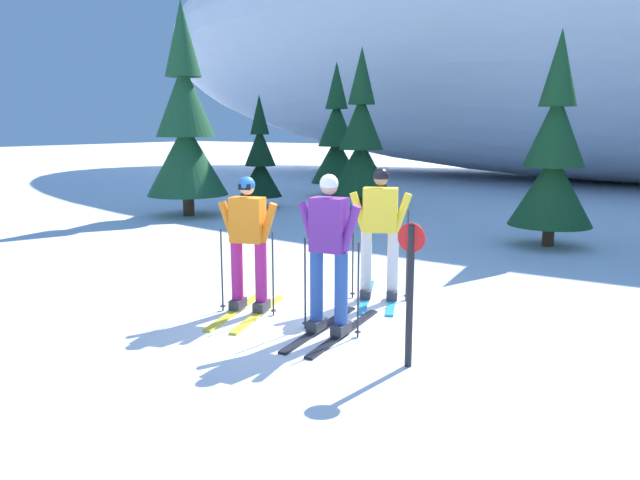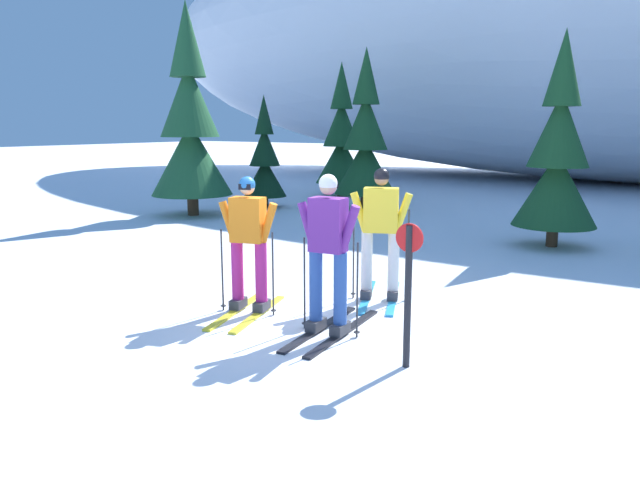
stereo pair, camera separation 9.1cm
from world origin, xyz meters
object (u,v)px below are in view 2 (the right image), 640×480
Objects in this scene: skier_purple_jacket at (328,253)px; trail_marker_post at (408,287)px; pine_tree_far_left at (190,128)px; pine_tree_center at (365,143)px; skier_yellow_jacket at (381,231)px; pine_tree_left at (265,161)px; pine_tree_center_left at (341,141)px; pine_tree_center_right at (558,158)px; skier_orange_jacket at (248,242)px.

skier_purple_jacket is 1.27× the size of trail_marker_post.
pine_tree_center is at bearing 47.37° from pine_tree_far_left.
skier_yellow_jacket is 9.75m from pine_tree_left.
pine_tree_center_right is (7.95, -5.11, -0.10)m from pine_tree_center_left.
pine_tree_left reaches higher than skier_orange_jacket.
skier_purple_jacket is 0.41× the size of pine_tree_center.
skier_yellow_jacket is (1.14, 1.36, 0.05)m from skier_orange_jacket.
skier_purple_jacket reaches higher than skier_yellow_jacket.
skier_yellow_jacket is 0.44× the size of pine_tree_center_right.
pine_tree_far_left is 8.93m from pine_tree_center_right.
pine_tree_left is 0.72× the size of pine_tree_center.
pine_tree_center_right is at bearing -9.83° from pine_tree_left.
trail_marker_post is (2.45, -0.54, -0.09)m from skier_orange_jacket.
pine_tree_center_right reaches higher than skier_yellow_jacket.
pine_tree_far_left is at bearing -98.82° from pine_tree_center_left.
pine_tree_left is at bearing 74.70° from pine_tree_far_left.
pine_tree_center_left is at bearing 85.30° from pine_tree_left.
pine_tree_center_right is (2.21, 6.50, 0.81)m from skier_orange_jacket.
trail_marker_post is at bearing -44.98° from pine_tree_left.
pine_tree_far_left reaches higher than pine_tree_center_left.
skier_purple_jacket is at bearing -47.85° from pine_tree_left.
skier_orange_jacket is 0.54× the size of pine_tree_left.
pine_tree_center reaches higher than skier_yellow_jacket.
pine_tree_left is 3.72m from pine_tree_center_left.
pine_tree_center is 6.26m from pine_tree_center_right.
trail_marker_post is (5.90, -9.70, -1.03)m from pine_tree_center.
pine_tree_center is at bearing 121.32° from trail_marker_post.
pine_tree_center_right is at bearing 71.22° from skier_orange_jacket.
skier_purple_jacket is 0.44× the size of pine_tree_center_right.
trail_marker_post is at bearing -55.61° from skier_yellow_jacket.
pine_tree_left is (-6.04, 7.93, 0.42)m from skier_orange_jacket.
pine_tree_center_right is at bearing 5.38° from pine_tree_far_left.
skier_orange_jacket is 0.42× the size of pine_tree_center_right.
pine_tree_left is 0.73× the size of pine_tree_center_left.
skier_orange_jacket is at bearing -63.71° from pine_tree_center_left.
pine_tree_center is (2.59, 1.22, 0.52)m from pine_tree_left.
pine_tree_center_right is (0.92, 6.67, 0.77)m from skier_purple_jacket.
pine_tree_left is at bearing 127.28° from skier_orange_jacket.
pine_tree_far_left reaches higher than trail_marker_post.
pine_tree_far_left reaches higher than skier_orange_jacket.
trail_marker_post is (9.11, -6.21, -1.44)m from pine_tree_far_left.
skier_orange_jacket is 1.78m from skier_yellow_jacket.
pine_tree_center_left reaches higher than trail_marker_post.
pine_tree_left is at bearing -94.70° from pine_tree_center_left.
pine_tree_left is 12.01m from trail_marker_post.
pine_tree_center_left is (-7.03, 11.78, 0.88)m from skier_purple_jacket.
pine_tree_left is (-7.18, 6.58, 0.38)m from skier_yellow_jacket.
pine_tree_far_left is (-7.80, 4.31, 1.31)m from skier_yellow_jacket.
skier_orange_jacket reaches higher than trail_marker_post.
trail_marker_post is at bearing -12.55° from skier_orange_jacket.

